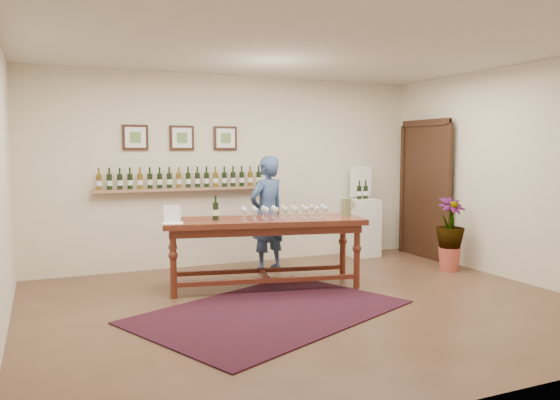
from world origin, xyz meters
name	(u,v)px	position (x,y,z in m)	size (l,w,h in m)	color
ground	(309,305)	(0.00, 0.00, 0.00)	(6.00, 6.00, 0.00)	#4D3621
room_shell	(378,188)	(2.11, 1.86, 1.12)	(6.00, 6.00, 6.00)	silver
rug	(271,312)	(-0.49, -0.07, 0.01)	(2.73, 1.82, 0.01)	#4F0F0E
tasting_table	(264,229)	(-0.16, 0.93, 0.74)	(2.55, 1.27, 0.87)	#4C1B13
table_glasses	(285,212)	(0.08, 0.83, 0.95)	(1.16, 0.27, 0.16)	silver
table_bottles	(215,208)	(-0.73, 1.08, 1.00)	(0.26, 0.15, 0.28)	black
pitcher_left	(171,212)	(-1.25, 1.20, 0.97)	(0.13, 0.13, 0.20)	olive
pitcher_right	(346,207)	(0.92, 0.79, 0.98)	(0.14, 0.14, 0.22)	olive
menu_card	(172,214)	(-1.29, 0.96, 0.97)	(0.23, 0.17, 0.21)	white
display_pedestal	(362,227)	(2.06, 2.21, 0.46)	(0.46, 0.46, 0.92)	white
pedestal_bottles	(362,190)	(2.05, 2.20, 1.07)	(0.30, 0.08, 0.30)	black
info_sign	(361,182)	(2.11, 2.33, 1.19)	(0.39, 0.02, 0.54)	white
potted_plant	(450,234)	(2.60, 0.76, 0.53)	(0.49, 0.49, 0.90)	#B64B3C
person	(267,214)	(0.24, 1.80, 0.81)	(0.59, 0.39, 1.62)	#314975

